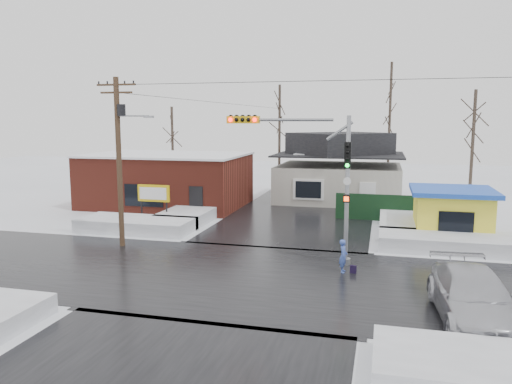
% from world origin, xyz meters
% --- Properties ---
extents(ground, '(120.00, 120.00, 0.00)m').
position_xyz_m(ground, '(0.00, 0.00, 0.00)').
color(ground, white).
rests_on(ground, ground).
extents(road_ns, '(10.00, 120.00, 0.02)m').
position_xyz_m(road_ns, '(0.00, 0.00, 0.01)').
color(road_ns, black).
rests_on(road_ns, ground).
extents(road_ew, '(120.00, 10.00, 0.02)m').
position_xyz_m(road_ew, '(0.00, 0.00, 0.01)').
color(road_ew, black).
rests_on(road_ew, ground).
extents(snowbank_nw, '(7.00, 3.00, 0.80)m').
position_xyz_m(snowbank_nw, '(-9.00, 7.00, 0.40)').
color(snowbank_nw, white).
rests_on(snowbank_nw, ground).
extents(snowbank_ne, '(7.00, 3.00, 0.80)m').
position_xyz_m(snowbank_ne, '(9.00, 7.00, 0.40)').
color(snowbank_ne, white).
rests_on(snowbank_ne, ground).
extents(snowbank_se, '(7.00, 3.00, 0.70)m').
position_xyz_m(snowbank_se, '(9.00, -7.00, 0.35)').
color(snowbank_se, white).
rests_on(snowbank_se, ground).
extents(snowbank_nside_w, '(3.00, 8.00, 0.80)m').
position_xyz_m(snowbank_nside_w, '(-7.00, 12.00, 0.40)').
color(snowbank_nside_w, white).
rests_on(snowbank_nside_w, ground).
extents(snowbank_nside_e, '(3.00, 8.00, 0.80)m').
position_xyz_m(snowbank_nside_e, '(7.00, 12.00, 0.40)').
color(snowbank_nside_e, white).
rests_on(snowbank_nside_e, ground).
extents(traffic_signal, '(6.05, 0.68, 7.00)m').
position_xyz_m(traffic_signal, '(2.43, 2.97, 4.54)').
color(traffic_signal, gray).
rests_on(traffic_signal, ground).
extents(utility_pole, '(3.15, 0.44, 9.00)m').
position_xyz_m(utility_pole, '(-7.93, 3.50, 5.11)').
color(utility_pole, '#382619').
rests_on(utility_pole, ground).
extents(brick_building, '(12.20, 8.20, 4.12)m').
position_xyz_m(brick_building, '(-11.00, 15.99, 2.08)').
color(brick_building, maroon).
rests_on(brick_building, ground).
extents(marquee_sign, '(2.20, 0.21, 2.55)m').
position_xyz_m(marquee_sign, '(-9.00, 9.49, 1.92)').
color(marquee_sign, black).
rests_on(marquee_sign, ground).
extents(house, '(10.40, 8.40, 5.76)m').
position_xyz_m(house, '(2.00, 22.00, 2.62)').
color(house, beige).
rests_on(house, ground).
extents(kiosk, '(4.60, 4.60, 2.88)m').
position_xyz_m(kiosk, '(9.50, 9.99, 1.46)').
color(kiosk, yellow).
rests_on(kiosk, ground).
extents(fence, '(8.00, 0.12, 1.80)m').
position_xyz_m(fence, '(6.50, 14.00, 0.90)').
color(fence, black).
rests_on(fence, ground).
extents(tree_far_left, '(3.00, 3.00, 10.00)m').
position_xyz_m(tree_far_left, '(-4.00, 26.00, 7.95)').
color(tree_far_left, '#332821').
rests_on(tree_far_left, ground).
extents(tree_far_mid, '(3.00, 3.00, 12.00)m').
position_xyz_m(tree_far_mid, '(6.00, 28.00, 9.54)').
color(tree_far_mid, '#332821').
rests_on(tree_far_mid, ground).
extents(tree_far_right, '(3.00, 3.00, 9.00)m').
position_xyz_m(tree_far_right, '(12.00, 20.00, 7.16)').
color(tree_far_right, '#332821').
rests_on(tree_far_right, ground).
extents(tree_far_west, '(3.00, 3.00, 8.00)m').
position_xyz_m(tree_far_west, '(-14.00, 24.00, 6.36)').
color(tree_far_west, '#332821').
rests_on(tree_far_west, ground).
extents(pedestrian, '(0.36, 0.55, 1.49)m').
position_xyz_m(pedestrian, '(4.00, 1.72, 0.75)').
color(pedestrian, '#4562C3').
rests_on(pedestrian, ground).
extents(car, '(2.82, 6.06, 1.71)m').
position_xyz_m(car, '(8.70, -2.75, 0.86)').
color(car, silver).
rests_on(car, ground).
extents(shopping_bag, '(0.29, 0.15, 0.35)m').
position_xyz_m(shopping_bag, '(4.45, 1.66, 0.17)').
color(shopping_bag, black).
rests_on(shopping_bag, ground).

